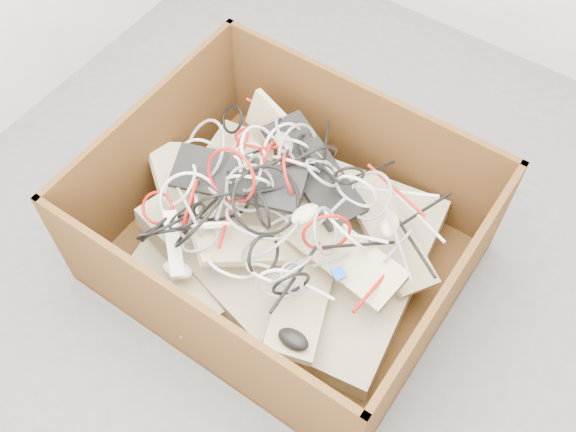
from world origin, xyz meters
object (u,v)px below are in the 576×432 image
Objects in this scene: power_strip_right at (174,244)px; vga_plug at (339,273)px; cardboard_box at (281,241)px; power_strip_left at (222,176)px.

power_strip_right reaches higher than vga_plug.
cardboard_box reaches higher than power_strip_right.
cardboard_box is at bearing -167.31° from vga_plug.
cardboard_box is 0.34m from power_strip_left.
vga_plug is (0.30, -0.09, 0.20)m from cardboard_box.
power_strip_left is at bearing -159.38° from vga_plug.
power_strip_left reaches higher than vga_plug.
power_strip_left is 0.31m from power_strip_right.
power_strip_right is at bearing -127.00° from cardboard_box.
power_strip_left is 1.09× the size of power_strip_right.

